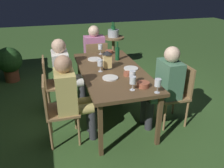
{
  "coord_description": "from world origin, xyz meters",
  "views": [
    {
      "loc": [
        -2.95,
        0.82,
        1.94
      ],
      "look_at": [
        0.0,
        0.0,
        0.53
      ],
      "focal_mm": 36.73,
      "sensor_mm": 36.0,
      "label": 1
    }
  ],
  "objects_px": {
    "person_in_cream": "(65,71)",
    "wine_glass_d": "(100,63)",
    "dining_table": "(112,73)",
    "wine_glass_c": "(132,75)",
    "lantern_centerpiece": "(107,59)",
    "side_table": "(113,47)",
    "chair_side_left_a": "(176,92)",
    "potted_plant_by_hedge": "(9,62)",
    "green_bottle_on_table": "(117,53)",
    "chair_head_far": "(96,62)",
    "chair_side_right_b": "(53,82)",
    "person_in_mustard": "(71,95)",
    "plate_a": "(131,68)",
    "person_in_green": "(165,83)",
    "bowl_bread": "(109,52)",
    "wine_glass_a": "(100,47)",
    "wine_glass_e": "(133,81)",
    "ice_bucket": "(113,33)",
    "chair_side_right_a": "(56,108)",
    "bowl_olives": "(128,74)",
    "person_in_pink": "(94,51)",
    "bowl_salad": "(143,84)",
    "plate_b": "(110,78)",
    "plate_c": "(94,59)",
    "wine_glass_b": "(158,83)"
  },
  "relations": [
    {
      "from": "chair_side_right_b",
      "to": "bowl_bread",
      "type": "bearing_deg",
      "value": -70.02
    },
    {
      "from": "plate_b",
      "to": "plate_c",
      "type": "height_order",
      "value": "same"
    },
    {
      "from": "lantern_centerpiece",
      "to": "person_in_green",
      "type": "bearing_deg",
      "value": -124.97
    },
    {
      "from": "wine_glass_c",
      "to": "bowl_salad",
      "type": "relative_size",
      "value": 1.12
    },
    {
      "from": "wine_glass_a",
      "to": "bowl_salad",
      "type": "xyz_separation_m",
      "value": [
        -1.43,
        -0.2,
        -0.09
      ]
    },
    {
      "from": "bowl_bread",
      "to": "potted_plant_by_hedge",
      "type": "bearing_deg",
      "value": 59.79
    },
    {
      "from": "lantern_centerpiece",
      "to": "green_bottle_on_table",
      "type": "xyz_separation_m",
      "value": [
        0.32,
        -0.25,
        -0.04
      ]
    },
    {
      "from": "person_in_cream",
      "to": "wine_glass_d",
      "type": "xyz_separation_m",
      "value": [
        -0.42,
        -0.46,
        0.23
      ]
    },
    {
      "from": "chair_side_right_a",
      "to": "wine_glass_e",
      "type": "bearing_deg",
      "value": -108.15
    },
    {
      "from": "green_bottle_on_table",
      "to": "dining_table",
      "type": "bearing_deg",
      "value": 153.51
    },
    {
      "from": "lantern_centerpiece",
      "to": "plate_b",
      "type": "relative_size",
      "value": 1.27
    },
    {
      "from": "wine_glass_c",
      "to": "wine_glass_a",
      "type": "bearing_deg",
      "value": 4.6
    },
    {
      "from": "chair_side_left_a",
      "to": "green_bottle_on_table",
      "type": "bearing_deg",
      "value": 38.19
    },
    {
      "from": "person_in_pink",
      "to": "plate_a",
      "type": "bearing_deg",
      "value": -168.86
    },
    {
      "from": "person_in_cream",
      "to": "chair_head_far",
      "type": "xyz_separation_m",
      "value": [
        0.74,
        -0.63,
        -0.15
      ]
    },
    {
      "from": "wine_glass_e",
      "to": "lantern_centerpiece",
      "type": "bearing_deg",
      "value": 7.88
    },
    {
      "from": "person_in_mustard",
      "to": "lantern_centerpiece",
      "type": "distance_m",
      "value": 0.8
    },
    {
      "from": "side_table",
      "to": "potted_plant_by_hedge",
      "type": "xyz_separation_m",
      "value": [
        -0.38,
        2.29,
        -0.05
      ]
    },
    {
      "from": "ice_bucket",
      "to": "chair_side_right_b",
      "type": "bearing_deg",
      "value": 140.61
    },
    {
      "from": "chair_side_right_b",
      "to": "person_in_mustard",
      "type": "bearing_deg",
      "value": -166.47
    },
    {
      "from": "wine_glass_e",
      "to": "ice_bucket",
      "type": "xyz_separation_m",
      "value": [
        2.89,
        -0.58,
        -0.07
      ]
    },
    {
      "from": "wine_glass_a",
      "to": "person_in_mustard",
      "type": "bearing_deg",
      "value": 151.57
    },
    {
      "from": "chair_side_left_a",
      "to": "potted_plant_by_hedge",
      "type": "relative_size",
      "value": 1.23
    },
    {
      "from": "lantern_centerpiece",
      "to": "bowl_olives",
      "type": "relative_size",
      "value": 2.36
    },
    {
      "from": "wine_glass_a",
      "to": "bowl_bread",
      "type": "distance_m",
      "value": 0.17
    },
    {
      "from": "dining_table",
      "to": "chair_side_right_b",
      "type": "bearing_deg",
      "value": 63.9
    },
    {
      "from": "side_table",
      "to": "ice_bucket",
      "type": "distance_m",
      "value": 0.34
    },
    {
      "from": "dining_table",
      "to": "chair_side_right_a",
      "type": "bearing_deg",
      "value": 116.1
    },
    {
      "from": "potted_plant_by_hedge",
      "to": "chair_side_left_a",
      "type": "bearing_deg",
      "value": -131.91
    },
    {
      "from": "chair_side_right_b",
      "to": "person_in_mustard",
      "type": "height_order",
      "value": "person_in_mustard"
    },
    {
      "from": "chair_side_right_a",
      "to": "side_table",
      "type": "xyz_separation_m",
      "value": [
        2.6,
        -1.47,
        -0.03
      ]
    },
    {
      "from": "bowl_salad",
      "to": "side_table",
      "type": "xyz_separation_m",
      "value": [
        2.84,
        -0.43,
        -0.33
      ]
    },
    {
      "from": "chair_side_right_b",
      "to": "person_in_pink",
      "type": "distance_m",
      "value": 1.26
    },
    {
      "from": "dining_table",
      "to": "wine_glass_c",
      "type": "height_order",
      "value": "wine_glass_c"
    },
    {
      "from": "person_in_pink",
      "to": "wine_glass_c",
      "type": "xyz_separation_m",
      "value": [
        -1.88,
        -0.11,
        0.23
      ]
    },
    {
      "from": "person_in_cream",
      "to": "plate_a",
      "type": "relative_size",
      "value": 5.52
    },
    {
      "from": "chair_side_right_a",
      "to": "potted_plant_by_hedge",
      "type": "height_order",
      "value": "chair_side_right_a"
    },
    {
      "from": "chair_side_right_b",
      "to": "person_in_cream",
      "type": "bearing_deg",
      "value": -90.0
    },
    {
      "from": "chair_side_left_a",
      "to": "bowl_bread",
      "type": "bearing_deg",
      "value": 29.82
    },
    {
      "from": "person_in_pink",
      "to": "bowl_bread",
      "type": "bearing_deg",
      "value": -164.81
    },
    {
      "from": "chair_side_right_b",
      "to": "wine_glass_a",
      "type": "relative_size",
      "value": 5.15
    },
    {
      "from": "lantern_centerpiece",
      "to": "side_table",
      "type": "distance_m",
      "value": 2.28
    },
    {
      "from": "lantern_centerpiece",
      "to": "person_in_mustard",
      "type": "bearing_deg",
      "value": 129.4
    },
    {
      "from": "bowl_bread",
      "to": "ice_bucket",
      "type": "xyz_separation_m",
      "value": [
        1.43,
        -0.48,
        0.01
      ]
    },
    {
      "from": "chair_side_left_a",
      "to": "wine_glass_c",
      "type": "height_order",
      "value": "wine_glass_c"
    },
    {
      "from": "person_in_pink",
      "to": "plate_a",
      "type": "distance_m",
      "value": 1.42
    },
    {
      "from": "person_in_mustard",
      "to": "person_in_pink",
      "type": "xyz_separation_m",
      "value": [
        1.75,
        -0.63,
        0.0
      ]
    },
    {
      "from": "chair_head_far",
      "to": "person_in_cream",
      "type": "bearing_deg",
      "value": 139.6
    },
    {
      "from": "person_in_cream",
      "to": "bowl_salad",
      "type": "height_order",
      "value": "person_in_cream"
    },
    {
      "from": "person_in_mustard",
      "to": "wine_glass_b",
      "type": "bearing_deg",
      "value": -114.56
    }
  ]
}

